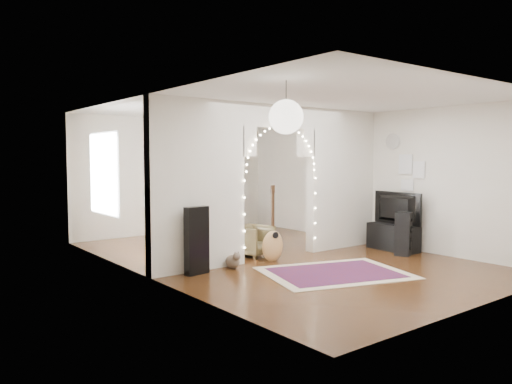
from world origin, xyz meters
TOP-DOWN VIEW (x-y plane):
  - floor at (0.00, 0.00)m, footprint 7.50×7.50m
  - ceiling at (0.00, 0.00)m, footprint 5.00×7.50m
  - wall_back at (0.00, 3.75)m, footprint 5.00×0.02m
  - wall_front at (0.00, -3.75)m, footprint 5.00×0.02m
  - wall_left at (-2.50, 0.00)m, footprint 0.02×7.50m
  - wall_right at (2.50, 0.00)m, footprint 0.02×7.50m
  - divider_wall at (0.00, 0.00)m, footprint 5.00×0.20m
  - fairy_lights at (0.00, -0.13)m, footprint 1.64×0.04m
  - window at (-2.47, 1.80)m, footprint 0.04×1.20m
  - wall_clock at (2.48, -0.60)m, footprint 0.03×0.31m
  - picture_frames at (2.48, -1.00)m, footprint 0.02×0.50m
  - paper_lantern at (-1.90, -2.40)m, footprint 0.40×0.40m
  - ceiling_fan at (0.00, 2.00)m, footprint 1.10×1.10m
  - area_rug at (-0.10, -1.50)m, footprint 2.51×2.17m
  - guitar_case at (-1.82, -0.25)m, footprint 0.41×0.19m
  - acoustic_guitar at (-0.31, -0.25)m, footprint 0.46×0.19m
  - tabby_cat at (-1.15, -0.27)m, footprint 0.20×0.45m
  - floor_speaker at (1.93, -1.28)m, footprint 0.39×0.37m
  - media_console at (2.20, -0.86)m, footprint 0.44×1.02m
  - tv at (2.20, -0.86)m, footprint 0.19×1.08m
  - bookcase at (0.21, 3.49)m, footprint 1.59×0.90m
  - dining_table at (0.31, 3.09)m, footprint 1.33×1.01m
  - flower_vase at (0.31, 3.09)m, footprint 0.21×0.21m
  - dining_chair_left at (-0.27, 0.35)m, footprint 0.74×0.76m
  - dining_chair_right at (-0.18, 0.91)m, footprint 0.61×0.62m

SIDE VIEW (x-z plane):
  - floor at x=0.00m, z-range 0.00..0.00m
  - area_rug at x=-0.10m, z-range 0.00..0.02m
  - tabby_cat at x=-1.15m, z-range -0.03..0.27m
  - dining_chair_right at x=-0.18m, z-range 0.00..0.45m
  - media_console at x=2.20m, z-range 0.00..0.50m
  - dining_chair_left at x=-0.27m, z-range 0.00..0.56m
  - floor_speaker at x=1.93m, z-range 0.00..0.79m
  - acoustic_guitar at x=-0.31m, z-range -0.07..1.04m
  - guitar_case at x=-1.82m, z-range 0.00..1.04m
  - dining_table at x=0.31m, z-range 0.30..1.06m
  - bookcase at x=0.21m, z-range 0.00..1.59m
  - tv at x=2.20m, z-range 0.50..1.12m
  - flower_vase at x=0.31m, z-range 0.76..0.95m
  - wall_back at x=0.00m, z-range 0.00..2.70m
  - wall_front at x=0.00m, z-range 0.00..2.70m
  - wall_left at x=-2.50m, z-range 0.00..2.70m
  - wall_right at x=2.50m, z-range 0.00..2.70m
  - divider_wall at x=0.00m, z-range 0.07..2.77m
  - window at x=-2.47m, z-range 0.80..2.20m
  - picture_frames at x=2.48m, z-range 1.15..1.85m
  - fairy_lights at x=0.00m, z-range 0.75..2.35m
  - wall_clock at x=2.48m, z-range 1.95..2.25m
  - paper_lantern at x=-1.90m, z-range 2.05..2.45m
  - ceiling_fan at x=0.00m, z-range 2.25..2.55m
  - ceiling at x=0.00m, z-range 2.69..2.71m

